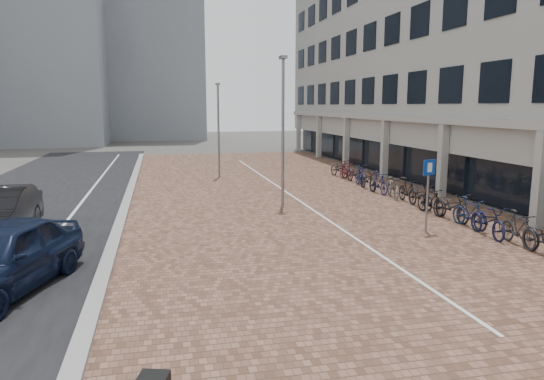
{
  "coord_description": "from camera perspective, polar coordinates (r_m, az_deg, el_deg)",
  "views": [
    {
      "loc": [
        -3.68,
        -10.28,
        4.12
      ],
      "look_at": [
        0.0,
        6.0,
        1.3
      ],
      "focal_mm": 33.14,
      "sensor_mm": 36.0,
      "label": 1
    }
  ],
  "objects": [
    {
      "name": "car_navy",
      "position": [
        12.68,
        -28.42,
        -6.74
      ],
      "size": [
        3.29,
        5.09,
        1.61
      ],
      "primitive_type": "imported",
      "rotation": [
        0.0,
        0.0,
        -0.32
      ],
      "color": "black",
      "rests_on": "ground"
    },
    {
      "name": "ground",
      "position": [
        11.67,
        6.63,
        -11.14
      ],
      "size": [
        140.0,
        140.0,
        0.0
      ],
      "primitive_type": "plane",
      "color": "#474442",
      "rests_on": "ground"
    },
    {
      "name": "parking_sign",
      "position": [
        16.98,
        17.33,
        0.64
      ],
      "size": [
        0.49,
        0.18,
        2.4
      ],
      "rotation": [
        0.0,
        0.0,
        0.28
      ],
      "color": "slate",
      "rests_on": "ground"
    },
    {
      "name": "curb",
      "position": [
        22.69,
        -16.11,
        -1.08
      ],
      "size": [
        0.35,
        42.0,
        0.14
      ],
      "primitive_type": "cube",
      "color": "gray",
      "rests_on": "ground"
    },
    {
      "name": "parking_line",
      "position": [
        23.4,
        2.02,
        -0.47
      ],
      "size": [
        0.1,
        30.0,
        0.0
      ],
      "primitive_type": "cube",
      "color": "white",
      "rests_on": "plaza_brick"
    },
    {
      "name": "office_building",
      "position": [
        31.41,
        20.34,
        16.92
      ],
      "size": [
        8.4,
        40.0,
        15.0
      ],
      "color": "#9A9A95",
      "rests_on": "ground"
    },
    {
      "name": "lane_line",
      "position": [
        22.9,
        -20.85,
        -1.36
      ],
      "size": [
        0.12,
        44.0,
        0.0
      ],
      "primitive_type": "cube",
      "color": "white",
      "rests_on": "street_asphalt"
    },
    {
      "name": "lamp_near",
      "position": [
        20.55,
        1.24,
        6.47
      ],
      "size": [
        0.12,
        0.12,
        6.01
      ],
      "primitive_type": "cylinder",
      "color": "slate",
      "rests_on": "ground"
    },
    {
      "name": "lamp_far",
      "position": [
        28.99,
        -6.1,
        6.64
      ],
      "size": [
        0.12,
        0.12,
        5.32
      ],
      "primitive_type": "cylinder",
      "color": "slate",
      "rests_on": "ground"
    },
    {
      "name": "plaza_brick",
      "position": [
        23.36,
        1.54,
        -0.55
      ],
      "size": [
        14.5,
        42.0,
        0.04
      ],
      "primitive_type": "cube",
      "color": "brown",
      "rests_on": "ground"
    },
    {
      "name": "bike_row",
      "position": [
        22.15,
        14.86,
        -0.09
      ],
      "size": [
        1.16,
        18.12,
        1.05
      ],
      "color": "black",
      "rests_on": "ground"
    },
    {
      "name": "street_asphalt",
      "position": [
        23.28,
        -25.73,
        -1.56
      ],
      "size": [
        8.0,
        50.0,
        0.03
      ],
      "primitive_type": "cube",
      "color": "black",
      "rests_on": "ground"
    },
    {
      "name": "bg_towers",
      "position": [
        60.97,
        -23.86,
        18.08
      ],
      "size": [
        33.0,
        23.0,
        32.0
      ],
      "color": "gray",
      "rests_on": "ground"
    }
  ]
}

